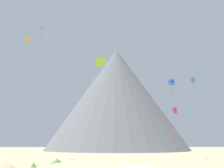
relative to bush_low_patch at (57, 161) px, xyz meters
name	(u,v)px	position (x,y,z in m)	size (l,w,h in m)	color
bush_low_patch	(57,161)	(0.00, 0.00, 0.00)	(2.63, 2.63, 1.04)	#568442
bush_near_right	(33,165)	(-2.73, -6.57, -0.11)	(1.06, 1.06, 0.82)	#668C4C
bush_scatter_east	(130,165)	(12.79, -7.53, -0.17)	(2.18, 2.18, 0.70)	#386633
rock_massif	(116,102)	(15.84, 84.88, 23.77)	(98.16, 98.16, 53.20)	slate
kite_blue_mid	(171,82)	(26.74, 16.77, 19.07)	(1.68, 1.68, 3.68)	blue
kite_magenta_low	(175,114)	(23.24, 2.29, 9.08)	(1.17, 0.48, 5.70)	#D1339E
kite_lime_mid	(100,62)	(7.78, 9.23, 22.17)	(2.67, 1.72, 4.24)	#8CD133
kite_gold_high	(27,40)	(-11.24, 13.56, 29.27)	(0.91, 1.96, 3.82)	gold
kite_green_mid	(193,80)	(37.38, 30.21, 23.06)	(1.76, 0.69, 3.73)	green
kite_violet_high	(42,29)	(-11.27, 28.80, 38.94)	(0.77, 0.70, 3.72)	purple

